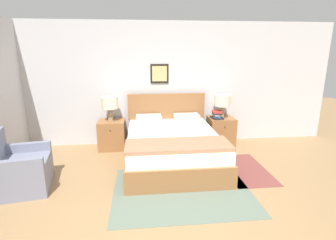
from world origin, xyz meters
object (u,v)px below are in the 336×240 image
object	(u,v)px
bed	(172,146)
table_lamp_by_door	(222,101)
armchair	(19,170)
nightstand_near_window	(112,135)
nightstand_by_door	(221,131)
table_lamp_near_window	(110,104)

from	to	relation	value
bed	table_lamp_by_door	xyz separation A→B (m)	(1.17, 0.84, 0.65)
armchair	nightstand_near_window	xyz separation A→B (m)	(1.20, 1.58, -0.00)
nightstand_by_door	armchair	bearing A→B (deg)	-155.98
bed	table_lamp_near_window	distance (m)	1.59
nightstand_near_window	table_lamp_by_door	world-z (taller)	table_lamp_by_door
table_lamp_by_door	bed	bearing A→B (deg)	-144.35
armchair	table_lamp_by_door	size ratio (longest dim) A/B	1.81
table_lamp_near_window	table_lamp_by_door	world-z (taller)	same
table_lamp_by_door	table_lamp_near_window	bearing A→B (deg)	180.00
nightstand_by_door	table_lamp_near_window	distance (m)	2.44
armchair	nightstand_by_door	size ratio (longest dim) A/B	1.51
bed	armchair	bearing A→B (deg)	-162.56
armchair	nightstand_near_window	bearing A→B (deg)	133.18
bed	nightstand_by_door	size ratio (longest dim) A/B	3.65
armchair	table_lamp_by_door	world-z (taller)	table_lamp_by_door
bed	nightstand_by_door	world-z (taller)	bed
bed	table_lamp_near_window	xyz separation A→B (m)	(-1.18, 0.84, 0.65)
armchair	table_lamp_near_window	size ratio (longest dim) A/B	1.81
bed	armchair	size ratio (longest dim) A/B	2.42
bed	nightstand_by_door	xyz separation A→B (m)	(1.17, 0.83, -0.01)
bed	table_lamp_near_window	bearing A→B (deg)	144.58
bed	armchair	world-z (taller)	bed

